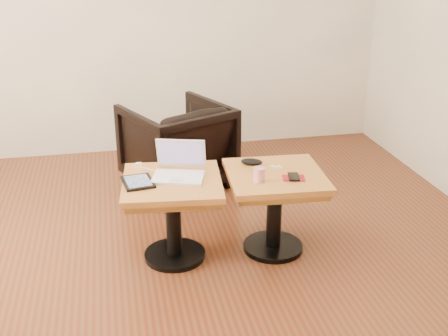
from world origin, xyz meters
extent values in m
cube|color=#582411|center=(0.00, 0.00, 0.00)|extent=(4.50, 4.50, 0.01)
cube|color=#BAB4A9|center=(0.00, 2.25, 1.35)|extent=(4.50, 0.02, 2.70)
cube|color=#BAB4A9|center=(0.00, -2.25, 1.35)|extent=(4.50, 0.02, 2.70)
cylinder|color=black|center=(0.00, 0.19, 0.02)|extent=(0.39, 0.39, 0.03)
cylinder|color=black|center=(0.00, 0.19, 0.27)|extent=(0.10, 0.10, 0.47)
cube|color=olive|center=(0.00, 0.19, 0.48)|extent=(0.60, 0.60, 0.04)
cube|color=#A45825|center=(0.00, 0.19, 0.53)|extent=(0.66, 0.66, 0.04)
cylinder|color=black|center=(0.65, 0.16, 0.02)|extent=(0.39, 0.39, 0.03)
cylinder|color=black|center=(0.65, 0.16, 0.27)|extent=(0.10, 0.10, 0.47)
cube|color=olive|center=(0.65, 0.16, 0.48)|extent=(0.59, 0.59, 0.04)
cube|color=#A45825|center=(0.65, 0.16, 0.53)|extent=(0.64, 0.64, 0.04)
cube|color=white|center=(0.04, 0.20, 0.55)|extent=(0.36, 0.29, 0.02)
cube|color=silver|center=(0.05, 0.23, 0.56)|extent=(0.27, 0.17, 0.00)
cube|color=silver|center=(0.02, 0.14, 0.56)|extent=(0.10, 0.08, 0.00)
cube|color=white|center=(0.08, 0.33, 0.66)|extent=(0.31, 0.15, 0.20)
cube|color=maroon|center=(0.08, 0.33, 0.66)|extent=(0.27, 0.12, 0.17)
cube|color=black|center=(-0.21, 0.18, 0.55)|extent=(0.20, 0.24, 0.01)
cube|color=#191E38|center=(-0.21, 0.18, 0.56)|extent=(0.17, 0.20, 0.00)
cube|color=white|center=(-0.18, 0.45, 0.56)|extent=(0.04, 0.04, 0.02)
ellipsoid|color=black|center=(0.54, 0.32, 0.57)|extent=(0.16, 0.11, 0.04)
cylinder|color=#F13C61|center=(0.51, 0.06, 0.59)|extent=(0.07, 0.07, 0.09)
sphere|color=white|center=(0.68, 0.24, 0.55)|extent=(0.02, 0.02, 0.02)
sphere|color=white|center=(0.70, 0.25, 0.55)|extent=(0.02, 0.02, 0.02)
sphere|color=white|center=(0.66, 0.26, 0.55)|extent=(0.02, 0.02, 0.02)
sphere|color=white|center=(0.71, 0.23, 0.55)|extent=(0.02, 0.02, 0.02)
cylinder|color=white|center=(0.68, 0.24, 0.55)|extent=(0.08, 0.05, 0.00)
cube|color=maroon|center=(0.73, 0.06, 0.55)|extent=(0.15, 0.12, 0.01)
cube|color=black|center=(0.73, 0.06, 0.56)|extent=(0.09, 0.13, 0.01)
imported|color=black|center=(0.17, 1.34, 0.35)|extent=(0.99, 1.00, 0.69)
camera|label=1|loc=(-0.33, -2.94, 1.92)|focal=45.00mm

